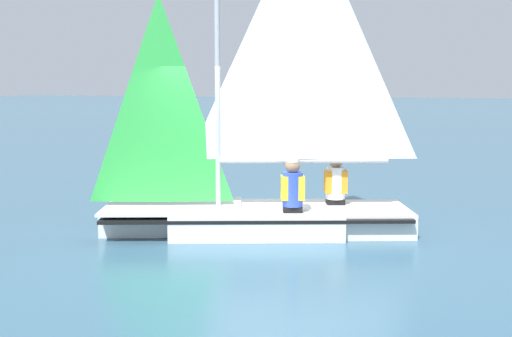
{
  "coord_description": "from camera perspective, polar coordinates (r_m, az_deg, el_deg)",
  "views": [
    {
      "loc": [
        -4.16,
        8.67,
        2.19
      ],
      "look_at": [
        0.0,
        0.0,
        0.97
      ],
      "focal_mm": 45.0,
      "sensor_mm": 36.0,
      "label": 1
    }
  ],
  "objects": [
    {
      "name": "sailor_crew",
      "position": [
        10.11,
        7.08,
        -1.69
      ],
      "size": [
        0.42,
        0.4,
        1.16
      ],
      "rotation": [
        0.0,
        0.0,
        0.46
      ],
      "color": "black",
      "rests_on": "ground_plane"
    },
    {
      "name": "ground_plane",
      "position": [
        9.86,
        -0.0,
        -5.59
      ],
      "size": [
        260.0,
        260.0,
        0.0
      ],
      "primitive_type": "plane",
      "color": "#38607A"
    },
    {
      "name": "sailor_helm",
      "position": [
        9.42,
        3.27,
        -2.29
      ],
      "size": [
        0.42,
        0.4,
        1.16
      ],
      "rotation": [
        0.0,
        0.0,
        0.46
      ],
      "color": "black",
      "rests_on": "ground_plane"
    },
    {
      "name": "sailboat_main",
      "position": [
        9.73,
        0.26,
        -1.48
      ],
      "size": [
        4.73,
        3.43,
        4.98
      ],
      "rotation": [
        0.0,
        0.0,
        0.46
      ],
      "color": "white",
      "rests_on": "ground_plane"
    }
  ]
}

